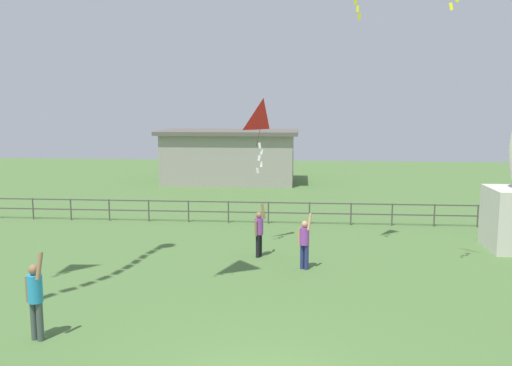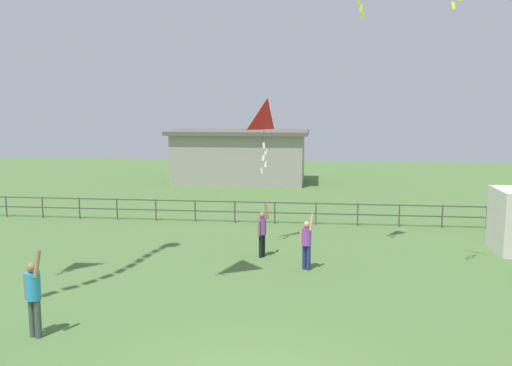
# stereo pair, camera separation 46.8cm
# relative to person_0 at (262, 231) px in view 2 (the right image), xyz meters

# --- Properties ---
(person_0) EXTENTS (0.37, 0.44, 1.79)m
(person_0) POSITION_rel_person_0_xyz_m (0.00, 0.00, 0.00)
(person_0) COLOR black
(person_0) RESTS_ON ground_plane
(person_2) EXTENTS (0.44, 0.39, 1.79)m
(person_2) POSITION_rel_person_0_xyz_m (1.50, -1.24, -0.00)
(person_2) COLOR navy
(person_2) RESTS_ON ground_plane
(person_3) EXTENTS (0.51, 0.39, 1.99)m
(person_3) POSITION_rel_person_0_xyz_m (-4.28, -6.86, 0.10)
(person_3) COLOR #3F4C47
(person_3) RESTS_ON ground_plane
(kite_5) EXTENTS (0.90, 0.93, 2.61)m
(kite_5) POSITION_rel_person_0_xyz_m (0.05, 1.23, 3.70)
(kite_5) COLOR red
(waterfront_railing) EXTENTS (36.04, 0.06, 0.95)m
(waterfront_railing) POSITION_rel_person_0_xyz_m (0.24, 5.14, -0.27)
(waterfront_railing) COLOR #4C4742
(waterfront_railing) RESTS_ON ground_plane
(pavilion_building) EXTENTS (8.79, 4.81, 3.37)m
(pavilion_building) POSITION_rel_person_0_xyz_m (-3.25, 17.14, 0.81)
(pavilion_building) COLOR gray
(pavilion_building) RESTS_ON ground_plane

